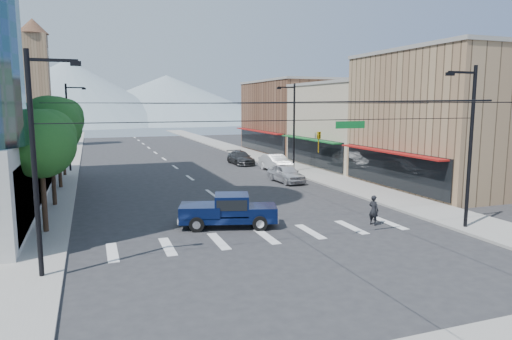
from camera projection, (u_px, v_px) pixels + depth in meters
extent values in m
plane|color=#28282B|center=(281.00, 244.00, 22.83)|extent=(160.00, 160.00, 0.00)
cube|color=gray|center=(63.00, 161.00, 55.96)|extent=(4.00, 120.00, 0.15)
cube|color=gray|center=(248.00, 153.00, 64.08)|extent=(4.00, 120.00, 0.15)
cube|color=#8C6B4C|center=(454.00, 122.00, 38.11)|extent=(12.00, 14.00, 11.00)
cube|color=tan|center=(361.00, 126.00, 51.27)|extent=(12.00, 14.00, 9.00)
cube|color=brown|center=(300.00, 118.00, 66.08)|extent=(12.00, 18.00, 10.00)
cube|color=#8C6B4C|center=(37.00, 91.00, 73.62)|extent=(4.00, 4.00, 18.00)
cone|color=brown|center=(32.00, 26.00, 72.16)|extent=(4.80, 4.80, 2.40)
cone|color=gray|center=(68.00, 92.00, 155.68)|extent=(80.00, 80.00, 22.00)
cone|color=gray|center=(167.00, 99.00, 177.11)|extent=(90.00, 90.00, 18.00)
cylinder|color=black|center=(44.00, 192.00, 24.29)|extent=(0.28, 0.28, 4.55)
sphere|color=#184A1B|center=(40.00, 144.00, 23.92)|extent=(3.64, 3.64, 3.64)
sphere|color=#184A1B|center=(49.00, 136.00, 24.28)|extent=(2.86, 2.86, 2.86)
cylinder|color=black|center=(53.00, 170.00, 30.76)|extent=(0.28, 0.28, 5.11)
sphere|color=#184A1B|center=(50.00, 126.00, 30.35)|extent=(4.09, 4.09, 4.09)
sphere|color=#184A1B|center=(56.00, 120.00, 30.70)|extent=(3.21, 3.21, 3.21)
cylinder|color=black|center=(59.00, 162.00, 37.31)|extent=(0.28, 0.28, 4.55)
sphere|color=#184A1B|center=(57.00, 130.00, 36.94)|extent=(3.64, 3.64, 3.64)
sphere|color=#184A1B|center=(63.00, 125.00, 37.30)|extent=(2.86, 2.86, 2.86)
cylinder|color=black|center=(64.00, 150.00, 43.78)|extent=(0.28, 0.28, 5.11)
sphere|color=#184A1B|center=(62.00, 120.00, 43.37)|extent=(4.09, 4.09, 4.09)
sphere|color=#184A1B|center=(66.00, 115.00, 43.72)|extent=(3.21, 3.21, 3.21)
cylinder|color=black|center=(34.00, 168.00, 17.60)|extent=(0.20, 0.20, 9.00)
cylinder|color=black|center=(470.00, 149.00, 24.91)|extent=(0.20, 0.20, 9.00)
cylinder|color=black|center=(290.00, 120.00, 21.01)|extent=(21.60, 0.04, 0.04)
imported|color=gold|center=(319.00, 142.00, 21.67)|extent=(0.16, 0.20, 1.00)
cube|color=#0C6626|center=(350.00, 125.00, 22.13)|extent=(1.60, 0.06, 0.35)
cylinder|color=black|center=(68.00, 128.00, 46.43)|extent=(0.20, 0.20, 9.00)
cube|color=black|center=(75.00, 88.00, 46.15)|extent=(1.80, 0.12, 0.12)
cube|color=black|center=(84.00, 89.00, 46.43)|extent=(0.40, 0.25, 0.18)
cylinder|color=black|center=(294.00, 128.00, 46.30)|extent=(0.20, 0.20, 9.00)
cube|color=black|center=(286.00, 87.00, 45.41)|extent=(1.80, 0.12, 0.12)
cube|color=black|center=(279.00, 88.00, 45.15)|extent=(0.40, 0.25, 0.18)
cube|color=#071238|center=(228.00, 217.00, 25.95)|extent=(5.79, 3.45, 0.35)
cube|color=#071238|center=(262.00, 210.00, 26.01)|extent=(2.06, 2.26, 0.55)
cube|color=#071238|center=(232.00, 204.00, 25.85)|extent=(2.33, 2.29, 1.09)
cube|color=black|center=(232.00, 202.00, 25.83)|extent=(2.15, 2.27, 0.59)
cube|color=#071238|center=(200.00, 210.00, 25.79)|extent=(2.75, 2.55, 0.64)
cube|color=silver|center=(276.00, 217.00, 26.11)|extent=(0.65, 1.84, 0.35)
cube|color=silver|center=(180.00, 218.00, 25.79)|extent=(0.65, 1.84, 0.30)
cylinder|color=black|center=(260.00, 223.00, 25.14)|extent=(0.88, 0.52, 0.83)
cylinder|color=black|center=(258.00, 215.00, 27.00)|extent=(0.88, 0.52, 0.83)
cylinder|color=black|center=(197.00, 224.00, 24.93)|extent=(0.88, 0.52, 0.83)
cylinder|color=black|center=(199.00, 216.00, 26.80)|extent=(0.88, 0.52, 0.83)
imported|color=black|center=(374.00, 210.00, 26.32)|extent=(0.60, 0.74, 1.75)
imported|color=#BCBCC1|center=(286.00, 173.00, 40.74)|extent=(2.22, 4.83, 1.60)
imported|color=white|center=(276.00, 163.00, 47.65)|extent=(2.07, 5.30, 1.72)
imported|color=#2F2F32|center=(241.00, 158.00, 52.97)|extent=(2.22, 5.24, 1.51)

